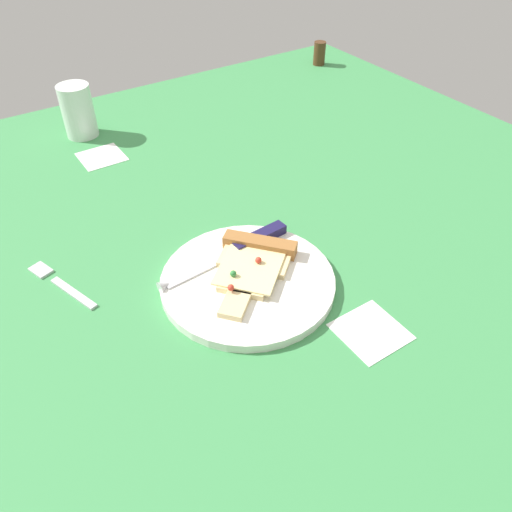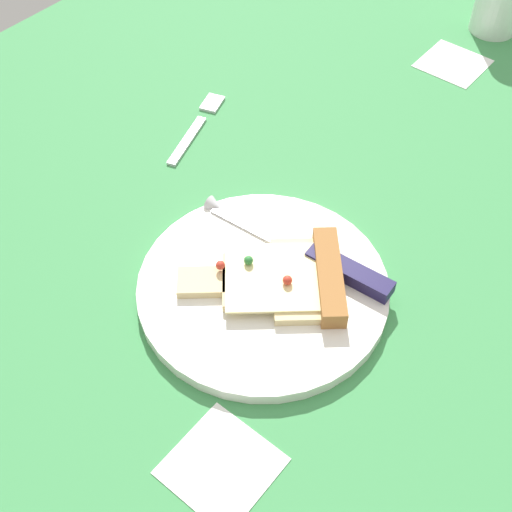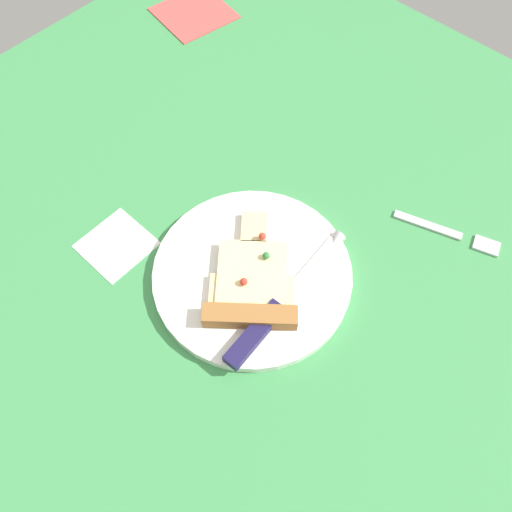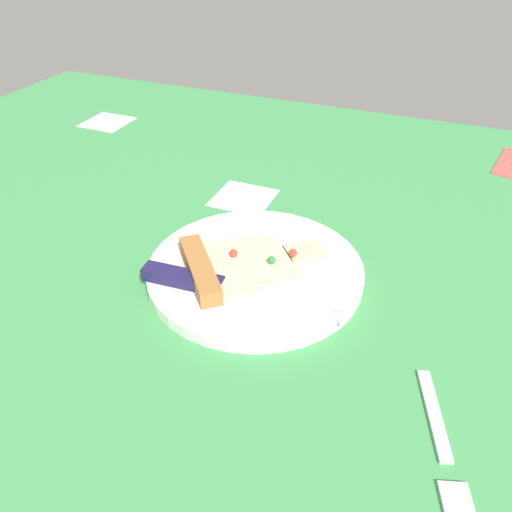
{
  "view_description": "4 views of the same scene",
  "coord_description": "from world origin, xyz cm",
  "px_view_note": "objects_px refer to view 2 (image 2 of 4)",
  "views": [
    {
      "loc": [
        40.21,
        57.8,
        55.28
      ],
      "look_at": [
        6.81,
        7.33,
        3.66
      ],
      "focal_mm": 35.92,
      "sensor_mm": 36.0,
      "label": 1
    },
    {
      "loc": [
        -18.21,
        44.0,
        59.25
      ],
      "look_at": [
        11.17,
        7.85,
        3.83
      ],
      "focal_mm": 47.92,
      "sensor_mm": 36.0,
      "label": 2
    },
    {
      "loc": [
        -14.1,
        -13.43,
        62.68
      ],
      "look_at": [
        10.93,
        9.62,
        2.83
      ],
      "focal_mm": 36.04,
      "sensor_mm": 36.0,
      "label": 3
    },
    {
      "loc": [
        28.57,
        -37.19,
        39.03
      ],
      "look_at": [
        9.58,
        8.6,
        3.24
      ],
      "focal_mm": 35.12,
      "sensor_mm": 36.0,
      "label": 4
    }
  ],
  "objects_px": {
    "knife": "(313,254)",
    "plate": "(263,288)",
    "pizza_slice": "(288,279)",
    "fork": "(198,123)"
  },
  "relations": [
    {
      "from": "plate",
      "to": "fork",
      "type": "distance_m",
      "value": 0.29
    },
    {
      "from": "pizza_slice",
      "to": "knife",
      "type": "xyz_separation_m",
      "value": [
        -0.0,
        -0.05,
        -0.0
      ]
    },
    {
      "from": "pizza_slice",
      "to": "fork",
      "type": "distance_m",
      "value": 0.3
    },
    {
      "from": "pizza_slice",
      "to": "knife",
      "type": "bearing_deg",
      "value": -40.83
    },
    {
      "from": "plate",
      "to": "pizza_slice",
      "type": "xyz_separation_m",
      "value": [
        -0.02,
        -0.02,
        0.02
      ]
    },
    {
      "from": "knife",
      "to": "fork",
      "type": "height_order",
      "value": "knife"
    },
    {
      "from": "knife",
      "to": "fork",
      "type": "bearing_deg",
      "value": 64.94
    },
    {
      "from": "plate",
      "to": "knife",
      "type": "bearing_deg",
      "value": -107.83
    },
    {
      "from": "knife",
      "to": "plate",
      "type": "bearing_deg",
      "value": 158.24
    },
    {
      "from": "pizza_slice",
      "to": "fork",
      "type": "bearing_deg",
      "value": 20.3
    }
  ]
}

